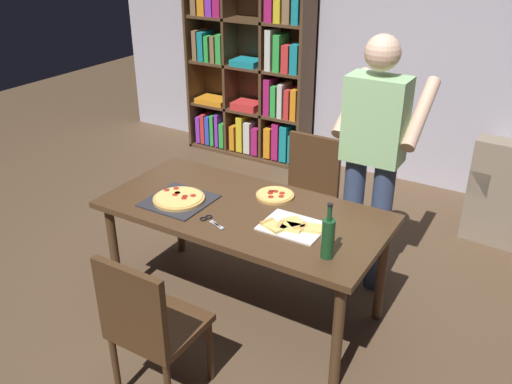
# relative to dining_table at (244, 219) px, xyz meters

# --- Properties ---
(ground_plane) EXTENTS (12.00, 12.00, 0.00)m
(ground_plane) POSITION_rel_dining_table_xyz_m (0.00, 0.00, -0.68)
(ground_plane) COLOR brown
(back_wall) EXTENTS (6.40, 0.10, 2.80)m
(back_wall) POSITION_rel_dining_table_xyz_m (0.00, 2.60, 0.72)
(back_wall) COLOR #BCB7C6
(back_wall) RESTS_ON ground_plane
(dining_table) EXTENTS (1.77, 0.86, 0.75)m
(dining_table) POSITION_rel_dining_table_xyz_m (0.00, 0.00, 0.00)
(dining_table) COLOR #4C331E
(dining_table) RESTS_ON ground_plane
(chair_near_camera) EXTENTS (0.42, 0.42, 0.90)m
(chair_near_camera) POSITION_rel_dining_table_xyz_m (-0.00, -0.91, -0.16)
(chair_near_camera) COLOR #472D19
(chair_near_camera) RESTS_ON ground_plane
(chair_far_side) EXTENTS (0.42, 0.42, 0.90)m
(chair_far_side) POSITION_rel_dining_table_xyz_m (0.00, 0.91, -0.16)
(chair_far_side) COLOR #472D19
(chair_far_side) RESTS_ON ground_plane
(bookshelf) EXTENTS (1.40, 0.35, 1.95)m
(bookshelf) POSITION_rel_dining_table_xyz_m (-1.39, 2.37, 0.24)
(bookshelf) COLOR #513823
(bookshelf) RESTS_ON ground_plane
(person_serving_pizza) EXTENTS (0.55, 0.54, 1.75)m
(person_serving_pizza) POSITION_rel_dining_table_xyz_m (0.56, 0.69, 0.32)
(person_serving_pizza) COLOR #38476B
(person_serving_pizza) RESTS_ON ground_plane
(pepperoni_pizza_on_tray) EXTENTS (0.39, 0.39, 0.04)m
(pepperoni_pizza_on_tray) POSITION_rel_dining_table_xyz_m (-0.40, -0.13, 0.09)
(pepperoni_pizza_on_tray) COLOR #2D2D33
(pepperoni_pizza_on_tray) RESTS_ON dining_table
(pizza_slices_on_towel) EXTENTS (0.38, 0.28, 0.03)m
(pizza_slices_on_towel) POSITION_rel_dining_table_xyz_m (0.37, -0.06, 0.09)
(pizza_slices_on_towel) COLOR white
(pizza_slices_on_towel) RESTS_ON dining_table
(wine_bottle) EXTENTS (0.07, 0.07, 0.32)m
(wine_bottle) POSITION_rel_dining_table_xyz_m (0.66, -0.23, 0.19)
(wine_bottle) COLOR #194723
(wine_bottle) RESTS_ON dining_table
(kitchen_scissors) EXTENTS (0.20, 0.12, 0.01)m
(kitchen_scissors) POSITION_rel_dining_table_xyz_m (-0.09, -0.24, 0.08)
(kitchen_scissors) COLOR silver
(kitchen_scissors) RESTS_ON dining_table
(second_pizza_plain) EXTENTS (0.25, 0.25, 0.03)m
(second_pizza_plain) POSITION_rel_dining_table_xyz_m (0.09, 0.24, 0.09)
(second_pizza_plain) COLOR tan
(second_pizza_plain) RESTS_ON dining_table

